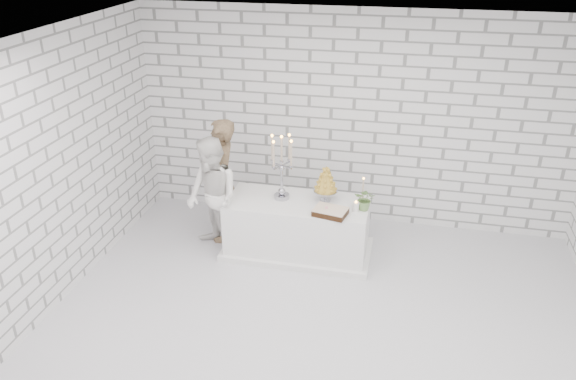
{
  "coord_description": "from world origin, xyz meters",
  "views": [
    {
      "loc": [
        0.71,
        -4.87,
        3.99
      ],
      "look_at": [
        -0.6,
        1.07,
        1.05
      ],
      "focal_mm": 35.09,
      "sensor_mm": 36.0,
      "label": 1
    }
  ],
  "objects_px": {
    "candelabra": "(282,168)",
    "croquembouche": "(326,184)",
    "cake_table": "(297,227)",
    "groom": "(222,181)",
    "bride": "(213,197)"
  },
  "relations": [
    {
      "from": "candelabra",
      "to": "croquembouche",
      "type": "height_order",
      "value": "candelabra"
    },
    {
      "from": "cake_table",
      "to": "groom",
      "type": "height_order",
      "value": "groom"
    },
    {
      "from": "cake_table",
      "to": "candelabra",
      "type": "relative_size",
      "value": 2.1
    },
    {
      "from": "croquembouche",
      "to": "cake_table",
      "type": "bearing_deg",
      "value": -163.18
    },
    {
      "from": "candelabra",
      "to": "cake_table",
      "type": "bearing_deg",
      "value": -13.63
    },
    {
      "from": "bride",
      "to": "croquembouche",
      "type": "distance_m",
      "value": 1.45
    },
    {
      "from": "groom",
      "to": "bride",
      "type": "bearing_deg",
      "value": -4.8
    },
    {
      "from": "groom",
      "to": "candelabra",
      "type": "bearing_deg",
      "value": 76.72
    },
    {
      "from": "cake_table",
      "to": "bride",
      "type": "relative_size",
      "value": 1.14
    },
    {
      "from": "cake_table",
      "to": "groom",
      "type": "bearing_deg",
      "value": 170.45
    },
    {
      "from": "groom",
      "to": "bride",
      "type": "height_order",
      "value": "groom"
    },
    {
      "from": "groom",
      "to": "candelabra",
      "type": "relative_size",
      "value": 1.99
    },
    {
      "from": "bride",
      "to": "groom",
      "type": "bearing_deg",
      "value": 133.79
    },
    {
      "from": "cake_table",
      "to": "groom",
      "type": "relative_size",
      "value": 1.05
    },
    {
      "from": "cake_table",
      "to": "bride",
      "type": "xyz_separation_m",
      "value": [
        -1.07,
        -0.2,
        0.41
      ]
    }
  ]
}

